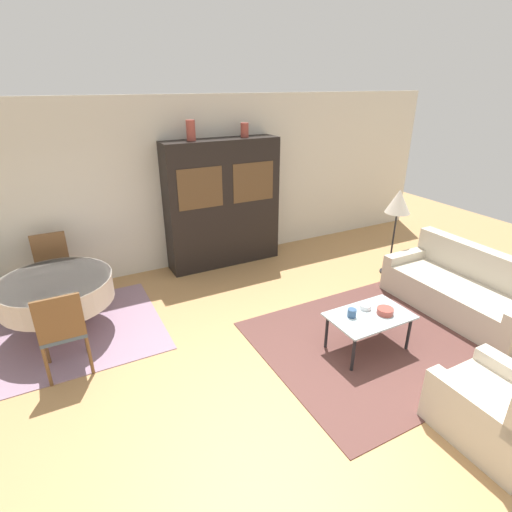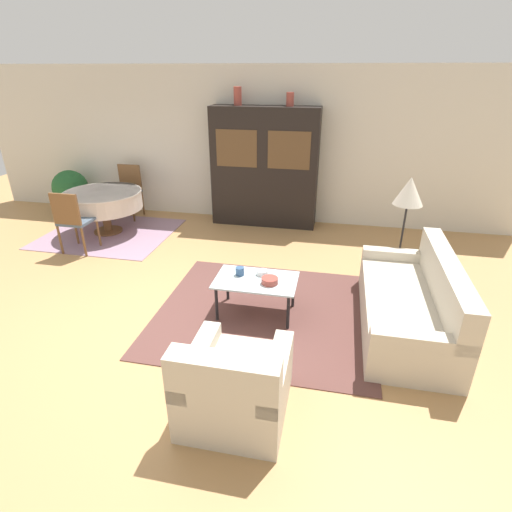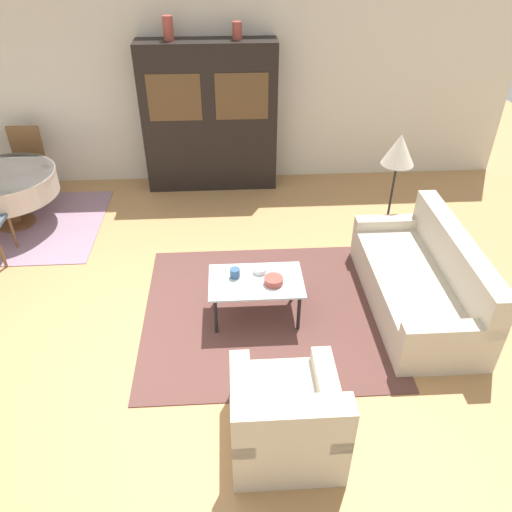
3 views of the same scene
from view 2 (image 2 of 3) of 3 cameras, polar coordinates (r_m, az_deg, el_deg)
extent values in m
plane|color=tan|center=(4.81, -13.81, -8.66)|extent=(14.00, 14.00, 0.00)
cube|color=beige|center=(7.54, -3.13, 15.48)|extent=(10.00, 0.06, 2.70)
cube|color=brown|center=(4.78, 1.33, -8.02)|extent=(2.51, 2.29, 0.01)
cube|color=gray|center=(7.45, -20.16, 3.04)|extent=(2.12, 1.83, 0.01)
cube|color=beige|center=(4.71, 20.45, -7.38)|extent=(0.89, 1.96, 0.42)
cube|color=beige|center=(4.59, 25.48, -3.16)|extent=(0.20, 1.96, 0.42)
cube|color=beige|center=(3.83, 22.70, -11.10)|extent=(0.89, 0.16, 0.12)
cube|color=beige|center=(5.38, 19.74, 0.17)|extent=(0.89, 0.16, 0.12)
cube|color=beige|center=(3.50, -2.78, -18.51)|extent=(0.83, 0.90, 0.41)
cube|color=beige|center=(2.97, -4.68, -17.36)|extent=(0.83, 0.20, 0.40)
cube|color=beige|center=(3.40, -8.49, -14.31)|extent=(0.16, 0.90, 0.12)
cube|color=beige|center=(3.27, 3.01, -15.96)|extent=(0.16, 0.90, 0.12)
cylinder|color=black|center=(4.54, -5.66, -6.81)|extent=(0.04, 0.04, 0.43)
cylinder|color=black|center=(4.40, 4.61, -7.96)|extent=(0.04, 0.04, 0.43)
cylinder|color=black|center=(4.92, -4.09, -4.01)|extent=(0.04, 0.04, 0.43)
cylinder|color=black|center=(4.79, 5.35, -4.97)|extent=(0.04, 0.04, 0.43)
cube|color=silver|center=(4.53, 0.00, -3.48)|extent=(0.93, 0.58, 0.02)
cube|color=black|center=(7.21, 1.24, 12.46)|extent=(1.87, 0.44, 2.06)
cube|color=brown|center=(7.02, -2.81, 15.09)|extent=(0.71, 0.01, 0.62)
cube|color=brown|center=(6.85, 4.72, 14.79)|extent=(0.71, 0.01, 0.62)
cylinder|color=brown|center=(7.52, -20.33, 3.41)|extent=(0.48, 0.48, 0.03)
cylinder|color=brown|center=(7.46, -20.55, 4.81)|extent=(0.14, 0.14, 0.42)
cylinder|color=beige|center=(7.35, -20.98, 7.45)|extent=(1.29, 1.29, 0.30)
cylinder|color=beige|center=(7.31, -21.14, 8.45)|extent=(1.30, 1.30, 0.03)
cylinder|color=brown|center=(7.12, -24.31, 3.35)|extent=(0.04, 0.04, 0.46)
cylinder|color=brown|center=(6.89, -21.57, 3.17)|extent=(0.04, 0.04, 0.46)
cylinder|color=brown|center=(6.82, -26.18, 2.08)|extent=(0.04, 0.04, 0.46)
cylinder|color=brown|center=(6.59, -23.38, 1.85)|extent=(0.04, 0.04, 0.46)
cube|color=#475666|center=(6.77, -24.23, 4.58)|extent=(0.44, 0.44, 0.04)
cube|color=brown|center=(6.54, -25.59, 6.04)|extent=(0.44, 0.04, 0.47)
cylinder|color=brown|center=(7.82, -17.16, 6.35)|extent=(0.04, 0.04, 0.46)
cylinder|color=brown|center=(8.02, -19.72, 6.45)|extent=(0.04, 0.04, 0.46)
cylinder|color=brown|center=(8.16, -15.86, 7.28)|extent=(0.04, 0.04, 0.46)
cylinder|color=brown|center=(8.35, -18.35, 7.36)|extent=(0.04, 0.04, 0.46)
cube|color=#475666|center=(8.02, -18.01, 8.56)|extent=(0.44, 0.44, 0.04)
cube|color=brown|center=(8.12, -17.58, 10.71)|extent=(0.44, 0.04, 0.47)
cylinder|color=black|center=(5.96, 19.33, -2.31)|extent=(0.28, 0.28, 0.02)
cylinder|color=black|center=(5.75, 20.06, 2.31)|extent=(0.03, 0.03, 1.02)
cone|color=silver|center=(5.54, 21.08, 8.65)|extent=(0.38, 0.38, 0.36)
cylinder|color=#33517A|center=(4.61, -2.32, -2.19)|extent=(0.10, 0.10, 0.10)
cylinder|color=#9E4238|center=(4.43, 1.97, -3.54)|extent=(0.19, 0.19, 0.07)
cylinder|color=white|center=(4.62, 0.89, -2.37)|extent=(0.13, 0.13, 0.06)
cylinder|color=#9E4238|center=(7.14, -2.64, 21.87)|extent=(0.13, 0.13, 0.29)
cylinder|color=#9E4238|center=(6.98, 4.89, 21.42)|extent=(0.13, 0.13, 0.22)
cylinder|color=#4C4C51|center=(8.79, -24.52, 6.35)|extent=(0.31, 0.31, 0.23)
sphere|color=#235B2D|center=(8.68, -24.99, 8.85)|extent=(0.67, 0.67, 0.67)
camera|label=1|loc=(3.89, -65.73, 14.87)|focal=28.00mm
camera|label=3|loc=(1.34, -98.55, 40.35)|focal=35.00mm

